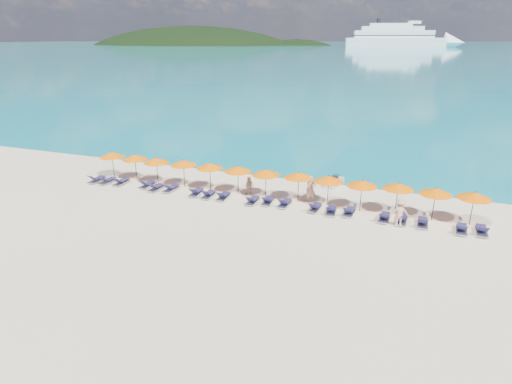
% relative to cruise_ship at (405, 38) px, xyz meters
% --- Properties ---
extents(ground, '(1400.00, 1400.00, 0.00)m').
position_rel_cruise_ship_xyz_m(ground, '(11.66, -506.01, -9.25)').
color(ground, beige).
extents(sea, '(1600.00, 1300.00, 0.01)m').
position_rel_cruise_ship_xyz_m(sea, '(11.66, 153.99, -9.24)').
color(sea, '#1FA9B2').
rests_on(sea, ground).
extents(headland_main, '(374.00, 242.00, 126.50)m').
position_rel_cruise_ship_xyz_m(headland_main, '(-288.34, 33.99, -47.25)').
color(headland_main, black).
rests_on(headland_main, ground).
extents(headland_small, '(162.00, 126.00, 85.50)m').
position_rel_cruise_ship_xyz_m(headland_small, '(-138.34, 53.99, -44.25)').
color(headland_small, black).
rests_on(headland_small, ground).
extents(cruise_ship, '(129.00, 48.21, 35.55)m').
position_rel_cruise_ship_xyz_m(cruise_ship, '(0.00, 0.00, 0.00)').
color(cruise_ship, white).
rests_on(cruise_ship, ground).
extents(jetski, '(1.34, 2.32, 0.78)m').
position_rel_cruise_ship_xyz_m(jetski, '(15.86, -496.33, -8.93)').
color(jetski, '#B3B3C5').
rests_on(jetski, ground).
extents(beachgoer_a, '(0.85, 0.74, 1.95)m').
position_rel_cruise_ship_xyz_m(beachgoer_a, '(14.92, -500.51, -8.27)').
color(beachgoer_a, tan).
rests_on(beachgoer_a, ground).
extents(beachgoer_b, '(0.74, 0.46, 1.47)m').
position_rel_cruise_ship_xyz_m(beachgoer_b, '(10.30, -500.78, -8.52)').
color(beachgoer_b, tan).
rests_on(beachgoer_b, ground).
extents(beachgoer_c, '(1.30, 0.81, 1.86)m').
position_rel_cruise_ship_xyz_m(beachgoer_c, '(21.14, -502.66, -8.32)').
color(beachgoer_c, tan).
rests_on(beachgoer_c, ground).
extents(umbrella_0, '(2.10, 2.10, 2.28)m').
position_rel_cruise_ship_xyz_m(umbrella_0, '(-2.03, -500.81, -7.23)').
color(umbrella_0, black).
rests_on(umbrella_0, ground).
extents(umbrella_1, '(2.10, 2.10, 2.28)m').
position_rel_cruise_ship_xyz_m(umbrella_1, '(0.22, -500.77, -7.23)').
color(umbrella_1, black).
rests_on(umbrella_1, ground).
extents(umbrella_2, '(2.10, 2.10, 2.28)m').
position_rel_cruise_ship_xyz_m(umbrella_2, '(2.40, -500.97, -7.23)').
color(umbrella_2, black).
rests_on(umbrella_2, ground).
extents(umbrella_3, '(2.10, 2.10, 2.28)m').
position_rel_cruise_ship_xyz_m(umbrella_3, '(4.79, -500.85, -7.23)').
color(umbrella_3, black).
rests_on(umbrella_3, ground).
extents(umbrella_4, '(2.10, 2.10, 2.28)m').
position_rel_cruise_ship_xyz_m(umbrella_4, '(7.08, -500.85, -7.23)').
color(umbrella_4, black).
rests_on(umbrella_4, ground).
extents(umbrella_5, '(2.10, 2.10, 2.28)m').
position_rel_cruise_ship_xyz_m(umbrella_5, '(9.42, -500.87, -7.23)').
color(umbrella_5, black).
rests_on(umbrella_5, ground).
extents(umbrella_6, '(2.10, 2.10, 2.28)m').
position_rel_cruise_ship_xyz_m(umbrella_6, '(11.66, -500.95, -7.23)').
color(umbrella_6, black).
rests_on(umbrella_6, ground).
extents(umbrella_7, '(2.10, 2.10, 2.28)m').
position_rel_cruise_ship_xyz_m(umbrella_7, '(14.05, -500.74, -7.23)').
color(umbrella_7, black).
rests_on(umbrella_7, ground).
extents(umbrella_8, '(2.10, 2.10, 2.28)m').
position_rel_cruise_ship_xyz_m(umbrella_8, '(16.23, -500.82, -7.23)').
color(umbrella_8, black).
rests_on(umbrella_8, ground).
extents(umbrella_9, '(2.10, 2.10, 2.28)m').
position_rel_cruise_ship_xyz_m(umbrella_9, '(18.53, -500.99, -7.23)').
color(umbrella_9, black).
rests_on(umbrella_9, ground).
extents(umbrella_10, '(2.10, 2.10, 2.28)m').
position_rel_cruise_ship_xyz_m(umbrella_10, '(20.83, -500.74, -7.23)').
color(umbrella_10, black).
rests_on(umbrella_10, ground).
extents(umbrella_11, '(2.10, 2.10, 2.28)m').
position_rel_cruise_ship_xyz_m(umbrella_11, '(23.14, -500.97, -7.23)').
color(umbrella_11, black).
rests_on(umbrella_11, ground).
extents(umbrella_12, '(2.10, 2.10, 2.28)m').
position_rel_cruise_ship_xyz_m(umbrella_12, '(25.38, -500.93, -7.23)').
color(umbrella_12, black).
rests_on(umbrella_12, ground).
extents(lounger_0, '(0.68, 1.72, 0.66)m').
position_rel_cruise_ship_xyz_m(lounger_0, '(-2.63, -502.27, -9.01)').
color(lounger_0, silver).
rests_on(lounger_0, ground).
extents(lounger_1, '(0.75, 1.74, 0.66)m').
position_rel_cruise_ship_xyz_m(lounger_1, '(-1.58, -502.23, -9.01)').
color(lounger_1, silver).
rests_on(lounger_1, ground).
extents(lounger_2, '(0.65, 1.71, 0.66)m').
position_rel_cruise_ship_xyz_m(lounger_2, '(-0.36, -502.08, -9.01)').
color(lounger_2, silver).
rests_on(lounger_2, ground).
extents(lounger_3, '(0.69, 1.73, 0.66)m').
position_rel_cruise_ship_xyz_m(lounger_3, '(2.01, -501.91, -9.01)').
color(lounger_3, silver).
rests_on(lounger_3, ground).
extents(lounger_4, '(0.69, 1.73, 0.66)m').
position_rel_cruise_ship_xyz_m(lounger_4, '(3.07, -502.28, -9.01)').
color(lounger_4, silver).
rests_on(lounger_4, ground).
extents(lounger_5, '(0.70, 1.73, 0.66)m').
position_rel_cruise_ship_xyz_m(lounger_5, '(4.24, -502.02, -9.01)').
color(lounger_5, silver).
rests_on(lounger_5, ground).
extents(lounger_6, '(0.76, 1.75, 0.66)m').
position_rel_cruise_ship_xyz_m(lounger_6, '(6.50, -502.14, -9.01)').
color(lounger_6, silver).
rests_on(lounger_6, ground).
extents(lounger_7, '(0.71, 1.73, 0.66)m').
position_rel_cruise_ship_xyz_m(lounger_7, '(7.59, -502.23, -9.01)').
color(lounger_7, silver).
rests_on(lounger_7, ground).
extents(lounger_8, '(0.74, 1.74, 0.66)m').
position_rel_cruise_ship_xyz_m(lounger_8, '(8.78, -502.19, -9.01)').
color(lounger_8, silver).
rests_on(lounger_8, ground).
extents(lounger_9, '(0.63, 1.70, 0.66)m').
position_rel_cruise_ship_xyz_m(lounger_9, '(11.10, -502.26, -9.01)').
color(lounger_9, silver).
rests_on(lounger_9, ground).
extents(lounger_10, '(0.74, 1.74, 0.66)m').
position_rel_cruise_ship_xyz_m(lounger_10, '(12.16, -501.91, -9.01)').
color(lounger_10, silver).
rests_on(lounger_10, ground).
extents(lounger_11, '(0.69, 1.72, 0.66)m').
position_rel_cruise_ship_xyz_m(lounger_11, '(13.43, -501.93, -9.01)').
color(lounger_11, silver).
rests_on(lounger_11, ground).
extents(lounger_12, '(0.70, 1.73, 0.66)m').
position_rel_cruise_ship_xyz_m(lounger_12, '(15.61, -501.98, -9.01)').
color(lounger_12, silver).
rests_on(lounger_12, ground).
extents(lounger_13, '(0.76, 1.75, 0.66)m').
position_rel_cruise_ship_xyz_m(lounger_13, '(16.76, -502.12, -9.01)').
color(lounger_13, silver).
rests_on(lounger_13, ground).
extents(lounger_14, '(0.70, 1.73, 0.66)m').
position_rel_cruise_ship_xyz_m(lounger_14, '(17.94, -501.93, -9.01)').
color(lounger_14, silver).
rests_on(lounger_14, ground).
extents(lounger_15, '(0.73, 1.74, 0.66)m').
position_rel_cruise_ship_xyz_m(lounger_15, '(20.24, -502.07, -9.01)').
color(lounger_15, silver).
rests_on(lounger_15, ground).
extents(lounger_16, '(0.70, 1.73, 0.66)m').
position_rel_cruise_ship_xyz_m(lounger_16, '(21.31, -502.06, -9.01)').
color(lounger_16, silver).
rests_on(lounger_16, ground).
extents(lounger_17, '(0.63, 1.71, 0.66)m').
position_rel_cruise_ship_xyz_m(lounger_17, '(22.58, -502.08, -9.01)').
color(lounger_17, silver).
rests_on(lounger_17, ground).
extents(lounger_18, '(0.73, 1.74, 0.66)m').
position_rel_cruise_ship_xyz_m(lounger_18, '(24.82, -502.25, -9.01)').
color(lounger_18, silver).
rests_on(lounger_18, ground).
extents(lounger_19, '(0.63, 1.70, 0.66)m').
position_rel_cruise_ship_xyz_m(lounger_19, '(25.96, -502.05, -9.01)').
color(lounger_19, silver).
rests_on(lounger_19, ground).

